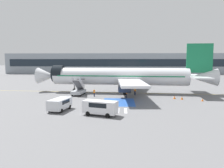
# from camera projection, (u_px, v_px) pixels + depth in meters

# --- Properties ---
(ground_plane) EXTENTS (600.00, 600.00, 0.00)m
(ground_plane) POSITION_uv_depth(u_px,v_px,m) (126.00, 92.00, 52.59)
(ground_plane) COLOR slate
(apron_leadline_yellow) EXTENTS (75.57, 6.46, 0.01)m
(apron_leadline_yellow) POSITION_uv_depth(u_px,v_px,m) (119.00, 93.00, 52.18)
(apron_leadline_yellow) COLOR gold
(apron_leadline_yellow) RESTS_ON ground_plane
(apron_stand_patch_blue) EXTENTS (5.91, 8.17, 0.01)m
(apron_stand_patch_blue) POSITION_uv_depth(u_px,v_px,m) (119.00, 102.00, 40.37)
(apron_stand_patch_blue) COLOR #2856A8
(apron_stand_patch_blue) RESTS_ON ground_plane
(apron_walkway_bar_0) EXTENTS (0.44, 3.60, 0.01)m
(apron_walkway_bar_0) POSITION_uv_depth(u_px,v_px,m) (102.00, 110.00, 33.62)
(apron_walkway_bar_0) COLOR silver
(apron_walkway_bar_0) RESTS_ON ground_plane
(apron_walkway_bar_1) EXTENTS (0.44, 3.60, 0.01)m
(apron_walkway_bar_1) POSITION_uv_depth(u_px,v_px,m) (110.00, 110.00, 33.57)
(apron_walkway_bar_1) COLOR silver
(apron_walkway_bar_1) RESTS_ON ground_plane
(apron_walkway_bar_2) EXTENTS (0.44, 3.60, 0.01)m
(apron_walkway_bar_2) POSITION_uv_depth(u_px,v_px,m) (118.00, 110.00, 33.51)
(apron_walkway_bar_2) COLOR silver
(apron_walkway_bar_2) RESTS_ON ground_plane
(apron_walkway_bar_3) EXTENTS (0.44, 3.60, 0.01)m
(apron_walkway_bar_3) POSITION_uv_depth(u_px,v_px,m) (126.00, 111.00, 33.45)
(apron_walkway_bar_3) COLOR silver
(apron_walkway_bar_3) RESTS_ON ground_plane
(airliner) EXTENTS (42.57, 32.82, 11.46)m
(airliner) POSITION_uv_depth(u_px,v_px,m) (122.00, 76.00, 51.69)
(airliner) COLOR silver
(airliner) RESTS_ON ground_plane
(boarding_stairs_forward) EXTENTS (2.59, 5.37, 4.24)m
(boarding_stairs_forward) POSITION_uv_depth(u_px,v_px,m) (79.00, 90.00, 48.69)
(boarding_stairs_forward) COLOR #ADB2BA
(boarding_stairs_forward) RESTS_ON ground_plane
(fuel_tanker) EXTENTS (9.52, 3.14, 3.58)m
(fuel_tanker) POSITION_uv_depth(u_px,v_px,m) (145.00, 79.00, 70.87)
(fuel_tanker) COLOR #38383D
(fuel_tanker) RESTS_ON ground_plane
(service_van_0) EXTENTS (5.13, 3.27, 2.06)m
(service_van_0) POSITION_uv_depth(u_px,v_px,m) (100.00, 107.00, 30.43)
(service_van_0) COLOR silver
(service_van_0) RESTS_ON ground_plane
(service_van_1) EXTENTS (2.95, 4.85, 1.82)m
(service_van_1) POSITION_uv_depth(u_px,v_px,m) (60.00, 103.00, 33.47)
(service_van_1) COLOR silver
(service_van_1) RESTS_ON ground_plane
(ground_crew_0) EXTENTS (0.25, 0.44, 1.76)m
(ground_crew_0) POSITION_uv_depth(u_px,v_px,m) (127.00, 93.00, 44.86)
(ground_crew_0) COLOR #191E38
(ground_crew_0) RESTS_ON ground_plane
(ground_crew_1) EXTENTS (0.48, 0.44, 1.88)m
(ground_crew_1) POSITION_uv_depth(u_px,v_px,m) (135.00, 90.00, 48.17)
(ground_crew_1) COLOR #191E38
(ground_crew_1) RESTS_ON ground_plane
(ground_crew_2) EXTENTS (0.45, 0.48, 1.61)m
(ground_crew_2) POSITION_uv_depth(u_px,v_px,m) (94.00, 92.00, 46.48)
(ground_crew_2) COLOR #191E38
(ground_crew_2) RESTS_ON ground_plane
(traffic_cone_0) EXTENTS (0.53, 0.53, 0.58)m
(traffic_cone_0) POSITION_uv_depth(u_px,v_px,m) (182.00, 98.00, 43.07)
(traffic_cone_0) COLOR orange
(traffic_cone_0) RESTS_ON ground_plane
(traffic_cone_1) EXTENTS (0.54, 0.54, 0.60)m
(traffic_cone_1) POSITION_uv_depth(u_px,v_px,m) (174.00, 97.00, 43.79)
(traffic_cone_1) COLOR orange
(traffic_cone_1) RESTS_ON ground_plane
(traffic_cone_2) EXTENTS (0.45, 0.45, 0.50)m
(traffic_cone_2) POSITION_uv_depth(u_px,v_px,m) (203.00, 100.00, 41.27)
(traffic_cone_2) COLOR orange
(traffic_cone_2) RESTS_ON ground_plane
(terminal_building) EXTENTS (139.86, 12.10, 11.78)m
(terminal_building) POSITION_uv_depth(u_px,v_px,m) (126.00, 64.00, 128.32)
(terminal_building) COLOR #89939E
(terminal_building) RESTS_ON ground_plane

